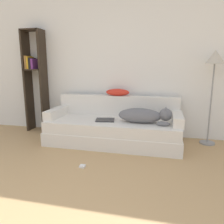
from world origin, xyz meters
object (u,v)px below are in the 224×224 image
(couch, at_px, (113,132))
(laptop, at_px, (105,120))
(dog, at_px, (144,115))
(throw_pillow, at_px, (118,92))
(floor_lamp, at_px, (214,65))
(bookshelf, at_px, (35,76))
(power_adapter, at_px, (82,166))

(couch, bearing_deg, laptop, -152.21)
(dog, xyz_separation_m, throw_pillow, (-0.50, 0.42, 0.29))
(dog, distance_m, floor_lamp, 1.30)
(couch, relative_size, bookshelf, 1.13)
(laptop, height_order, power_adapter, laptop)
(floor_lamp, relative_size, power_adapter, 21.55)
(dog, bearing_deg, floor_lamp, 21.10)
(couch, relative_size, dog, 2.64)
(couch, distance_m, floor_lamp, 1.85)
(throw_pillow, height_order, floor_lamp, floor_lamp)
(bookshelf, distance_m, power_adapter, 2.20)
(floor_lamp, bearing_deg, dog, -158.90)
(dog, relative_size, bookshelf, 0.43)
(laptop, distance_m, power_adapter, 0.96)
(bookshelf, bearing_deg, throw_pillow, -1.37)
(laptop, distance_m, bookshelf, 1.68)
(throw_pillow, bearing_deg, dog, -40.32)
(dog, xyz_separation_m, laptop, (-0.61, 0.01, -0.11))
(bookshelf, height_order, floor_lamp, bookshelf)
(dog, xyz_separation_m, bookshelf, (-2.09, 0.46, 0.54))
(throw_pillow, bearing_deg, laptop, -105.54)
(dog, relative_size, throw_pillow, 1.98)
(laptop, height_order, bookshelf, bookshelf)
(bookshelf, distance_m, floor_lamp, 3.10)
(couch, distance_m, dog, 0.59)
(throw_pillow, bearing_deg, couch, -89.10)
(throw_pillow, bearing_deg, power_adapter, -97.62)
(floor_lamp, height_order, power_adapter, floor_lamp)
(floor_lamp, bearing_deg, throw_pillow, 178.50)
(floor_lamp, bearing_deg, bookshelf, 178.57)
(couch, xyz_separation_m, bookshelf, (-1.60, 0.39, 0.85))
(power_adapter, bearing_deg, bookshelf, 136.81)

